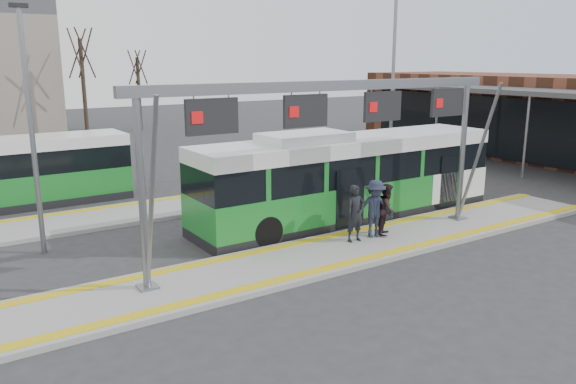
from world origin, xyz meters
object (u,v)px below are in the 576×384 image
object	(u,v)px
gantry	(338,116)
passenger_c	(375,209)
hero_bus	(349,178)
passenger_b	(387,209)
passenger_a	(355,213)

from	to	relation	value
gantry	passenger_c	world-z (taller)	gantry
passenger_c	hero_bus	bearing A→B (deg)	91.88
passenger_b	passenger_c	distance (m)	0.55
passenger_a	passenger_c	world-z (taller)	passenger_c
hero_bus	passenger_b	bearing A→B (deg)	-100.50
hero_bus	passenger_b	distance (m)	2.75
passenger_c	passenger_b	bearing A→B (deg)	22.21
gantry	passenger_c	size ratio (longest dim) A/B	6.68
hero_bus	passenger_a	xyz separation A→B (m)	(-1.86, -2.64, -0.49)
passenger_a	passenger_b	xyz separation A→B (m)	(1.38, -0.01, -0.06)
passenger_a	passenger_b	size ratio (longest dim) A/B	1.07
passenger_b	gantry	bearing A→B (deg)	142.36
passenger_b	hero_bus	bearing A→B (deg)	40.10
hero_bus	passenger_a	size ratio (longest dim) A/B	6.69
gantry	passenger_a	xyz separation A→B (m)	(0.87, 0.09, -3.21)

